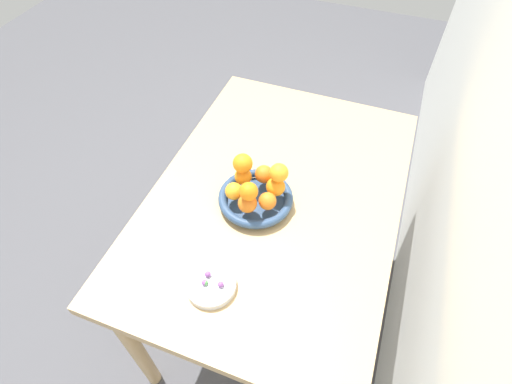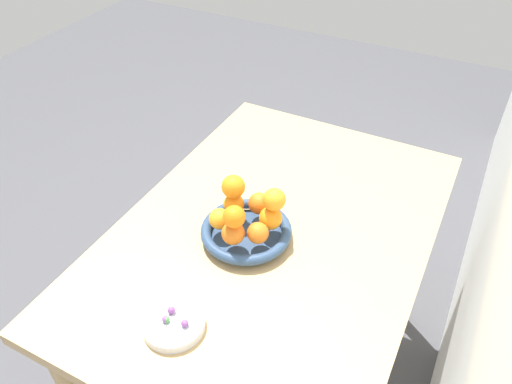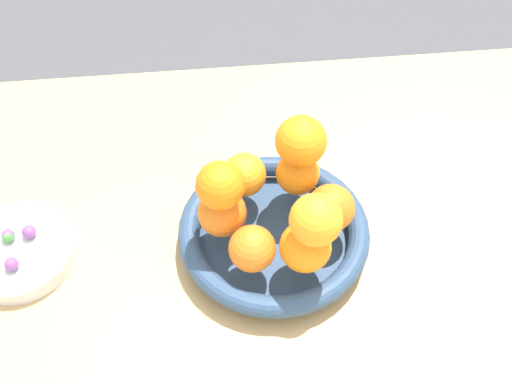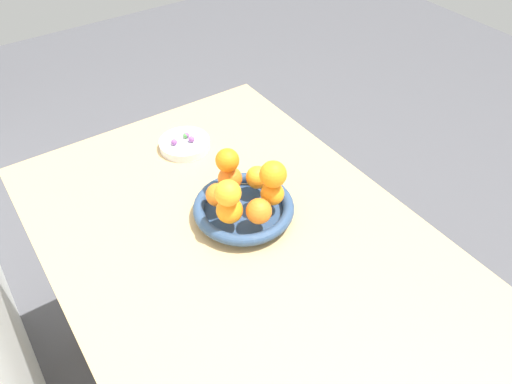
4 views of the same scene
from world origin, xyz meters
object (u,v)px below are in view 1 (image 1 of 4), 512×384
at_px(orange_4, 247,203).
at_px(orange_2, 243,176).
at_px(orange_6, 243,163).
at_px(orange_0, 276,187).
at_px(orange_8, 249,191).
at_px(candy_ball_2, 205,283).
at_px(dining_table, 275,211).
at_px(candy_ball_0, 205,283).
at_px(candy_ball_3, 221,284).
at_px(fruit_bowl, 256,199).
at_px(orange_1, 264,174).
at_px(orange_3, 234,191).
at_px(orange_7, 279,173).
at_px(candy_dish, 211,284).
at_px(candy_ball_1, 208,274).
at_px(orange_5, 267,201).

bearing_deg(orange_4, orange_2, -151.65).
height_order(orange_2, orange_6, orange_6).
distance_m(orange_0, orange_8, 0.12).
bearing_deg(candy_ball_2, dining_table, 169.38).
bearing_deg(orange_0, candy_ball_0, -12.66).
bearing_deg(orange_0, candy_ball_3, -6.09).
height_order(candy_ball_2, candy_ball_3, candy_ball_3).
bearing_deg(fruit_bowl, orange_0, 117.35).
bearing_deg(orange_1, orange_3, -32.75).
height_order(orange_4, orange_6, orange_6).
xyz_separation_m(orange_0, orange_7, (-0.01, 0.01, 0.06)).
bearing_deg(orange_2, orange_0, 86.33).
xyz_separation_m(candy_dish, orange_7, (-0.34, 0.07, 0.12)).
xyz_separation_m(orange_2, orange_8, (0.09, 0.06, 0.06)).
distance_m(orange_8, candy_ball_1, 0.25).
xyz_separation_m(candy_dish, orange_6, (-0.34, -0.04, 0.11)).
bearing_deg(candy_ball_1, candy_dish, 42.07).
distance_m(dining_table, orange_1, 0.16).
bearing_deg(orange_8, candy_ball_1, -6.77).
height_order(orange_1, candy_ball_2, orange_1).
height_order(candy_ball_0, candy_ball_3, same).
distance_m(dining_table, orange_2, 0.19).
height_order(fruit_bowl, orange_8, orange_8).
bearing_deg(orange_7, orange_5, -9.84).
xyz_separation_m(candy_ball_1, candy_ball_2, (0.02, 0.00, -0.00)).
bearing_deg(candy_ball_1, orange_4, 174.34).
distance_m(orange_1, candy_ball_0, 0.38).
bearing_deg(orange_3, orange_0, 117.35).
height_order(orange_8, candy_ball_3, orange_8).
height_order(fruit_bowl, candy_ball_1, fruit_bowl).
height_order(fruit_bowl, candy_dish, fruit_bowl).
xyz_separation_m(dining_table, orange_2, (0.02, -0.10, 0.15)).
bearing_deg(orange_0, orange_6, -94.04).
relative_size(orange_0, candy_ball_2, 3.94).
bearing_deg(candy_dish, candy_ball_3, 91.13).
xyz_separation_m(orange_2, candy_ball_1, (0.33, 0.03, -0.04)).
relative_size(fruit_bowl, candy_ball_3, 14.19).
bearing_deg(orange_1, orange_6, -62.67).
height_order(candy_dish, orange_4, orange_4).
bearing_deg(dining_table, candy_ball_1, -11.94).
distance_m(orange_0, orange_2, 0.11).
bearing_deg(orange_0, orange_4, -32.63).
distance_m(candy_ball_1, candy_ball_2, 0.02).
distance_m(orange_4, orange_5, 0.06).
bearing_deg(orange_3, orange_5, 89.63).
relative_size(orange_3, candy_ball_0, 3.47).
distance_m(orange_1, orange_8, 0.14).
relative_size(dining_table, orange_1, 19.52).
relative_size(orange_5, candy_ball_3, 3.27).
relative_size(orange_2, orange_5, 1.01).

